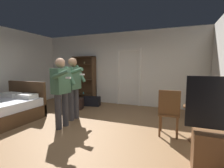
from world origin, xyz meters
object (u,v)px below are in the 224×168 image
object	(u,v)px
bookshelf	(85,78)
laptop	(200,104)
bottle_on_table	(211,102)
person_striped_shirt	(73,85)
suitcase_small	(91,101)
wooden_chair	(169,111)
suitcase_dark	(74,104)
side_table	(200,118)
person_blue_shirt	(61,88)

from	to	relation	value
bookshelf	laptop	size ratio (longest dim) A/B	5.63
bottle_on_table	person_striped_shirt	distance (m)	3.23
bottle_on_table	laptop	bearing A→B (deg)	167.74
bookshelf	suitcase_small	xyz separation A→B (m)	(0.58, -0.50, -0.85)
wooden_chair	suitcase_dark	distance (m)	3.38
bookshelf	person_striped_shirt	size ratio (longest dim) A/B	1.10
person_striped_shirt	suitcase_small	bearing A→B (deg)	101.74
bottle_on_table	suitcase_dark	distance (m)	4.13
side_table	wooden_chair	size ratio (longest dim) A/B	0.71
wooden_chair	bottle_on_table	bearing A→B (deg)	-10.83
bookshelf	person_blue_shirt	size ratio (longest dim) A/B	1.13
bottle_on_table	suitcase_dark	world-z (taller)	bottle_on_table
suitcase_dark	bookshelf	bearing A→B (deg)	85.56
laptop	suitcase_small	bearing A→B (deg)	151.11
side_table	suitcase_small	world-z (taller)	side_table
person_blue_shirt	laptop	bearing A→B (deg)	6.36
bookshelf	laptop	bearing A→B (deg)	-30.88
bottle_on_table	person_striped_shirt	world-z (taller)	person_striped_shirt
side_table	person_striped_shirt	xyz separation A→B (m)	(-3.07, 0.24, 0.50)
laptop	wooden_chair	size ratio (longest dim) A/B	0.34
side_table	wooden_chair	bearing A→B (deg)	174.35
side_table	suitcase_dark	world-z (taller)	side_table
wooden_chair	suitcase_small	xyz separation A→B (m)	(-2.82, 1.76, -0.38)
laptop	suitcase_small	distance (m)	3.89
bottle_on_table	person_striped_shirt	bearing A→B (deg)	174.25
side_table	laptop	size ratio (longest dim) A/B	2.10
laptop	bottle_on_table	world-z (taller)	bottle_on_table
suitcase_small	bottle_on_table	bearing A→B (deg)	-38.34
bottle_on_table	person_blue_shirt	bearing A→B (deg)	-174.65
bookshelf	suitcase_dark	distance (m)	1.43
side_table	person_striped_shirt	size ratio (longest dim) A/B	0.41
side_table	person_blue_shirt	size ratio (longest dim) A/B	0.42
person_striped_shirt	suitcase_small	size ratio (longest dim) A/B	2.66
bookshelf	side_table	world-z (taller)	bookshelf
bottle_on_table	wooden_chair	xyz separation A→B (m)	(-0.72, 0.14, -0.27)
bottle_on_table	suitcase_small	size ratio (longest dim) A/B	0.42
person_blue_shirt	wooden_chair	bearing A→B (deg)	10.13
bookshelf	person_striped_shirt	world-z (taller)	bookshelf
laptop	person_blue_shirt	xyz separation A→B (m)	(-2.94, -0.33, 0.20)
bottle_on_table	person_blue_shirt	size ratio (longest dim) A/B	0.16
bookshelf	side_table	size ratio (longest dim) A/B	2.68
side_table	laptop	bearing A→B (deg)	-124.30
bookshelf	person_striped_shirt	xyz separation A→B (m)	(0.91, -2.07, -0.04)
person_striped_shirt	suitcase_dark	world-z (taller)	person_striped_shirt
person_blue_shirt	person_striped_shirt	bearing A→B (deg)	98.76
suitcase_dark	suitcase_small	bearing A→B (deg)	45.47
laptop	bottle_on_table	distance (m)	0.18
person_blue_shirt	suitcase_dark	world-z (taller)	person_blue_shirt
person_blue_shirt	person_striped_shirt	world-z (taller)	person_striped_shirt
laptop	wooden_chair	world-z (taller)	wooden_chair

